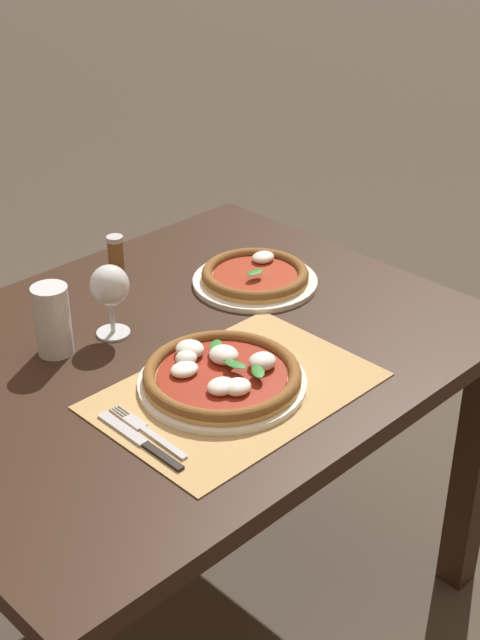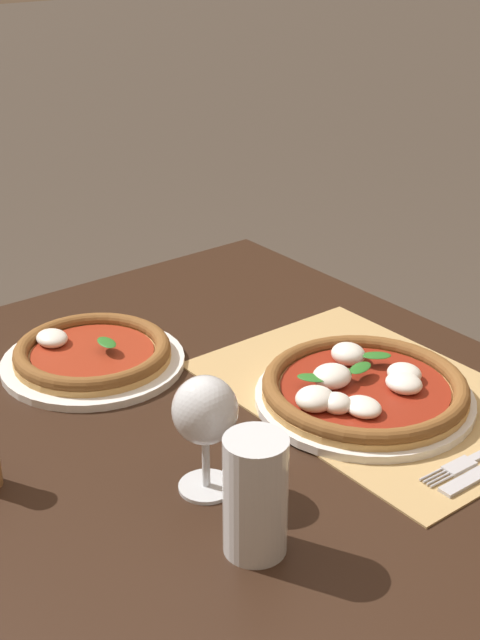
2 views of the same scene
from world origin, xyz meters
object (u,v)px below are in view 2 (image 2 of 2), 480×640
(pizza_far, at_px, (92,355))
(fork, at_px, (478,457))
(wine_glass, at_px, (205,415))
(pint_glass, at_px, (255,498))
(pizza_near, at_px, (363,389))

(pizza_far, relative_size, fork, 1.42)
(pizza_far, xyz_separation_m, fork, (-0.54, -0.26, -0.01))
(wine_glass, relative_size, fork, 0.77)
(fork, bearing_deg, pint_glass, 82.66)
(wine_glass, distance_m, pint_glass, 0.13)
(pizza_near, distance_m, wine_glass, 0.31)
(wine_glass, xyz_separation_m, pint_glass, (-0.12, 0.02, -0.04))
(pint_glass, xyz_separation_m, fork, (-0.04, -0.34, -0.06))
(wine_glass, bearing_deg, pizza_near, -85.05)
(pizza_near, height_order, fork, pizza_near)
(wine_glass, bearing_deg, fork, -118.23)
(pizza_far, height_order, pint_glass, pint_glass)
(pizza_far, height_order, wine_glass, wine_glass)
(pizza_near, distance_m, fork, 0.20)
(pizza_far, xyz_separation_m, pint_glass, (-0.49, 0.07, 0.05))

